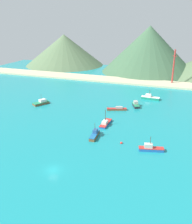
# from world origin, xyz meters

# --- Properties ---
(ground) EXTENTS (260.00, 280.00, 0.50)m
(ground) POSITION_xyz_m (0.00, 30.00, -0.25)
(ground) COLOR teal
(fishing_boat_0) EXTENTS (8.34, 4.06, 5.15)m
(fishing_boat_0) POSITION_xyz_m (24.31, 20.92, 0.86)
(fishing_boat_0) COLOR #1E5BA8
(fishing_boat_0) RESTS_ON ground
(fishing_boat_1) EXTENTS (9.69, 3.28, 5.19)m
(fishing_boat_1) POSITION_xyz_m (15.36, 77.07, 0.97)
(fishing_boat_1) COLOR #198466
(fishing_boat_1) RESTS_ON ground
(fishing_boat_2) EXTENTS (6.72, 8.62, 5.36)m
(fishing_boat_2) POSITION_xyz_m (-34.56, 49.60, 0.92)
(fishing_boat_2) COLOR brown
(fishing_boat_2) RESTS_ON ground
(fishing_boat_4) EXTENTS (9.27, 5.06, 1.84)m
(fishing_boat_4) POSITION_xyz_m (3.56, 54.49, 0.65)
(fishing_boat_4) COLOR brown
(fishing_boat_4) RESTS_ON ground
(fishing_boat_5) EXTENTS (2.74, 8.32, 5.30)m
(fishing_boat_5) POSITION_xyz_m (3.62, 24.17, 0.90)
(fishing_boat_5) COLOR brown
(fishing_boat_5) RESTS_ON ground
(fishing_boat_6) EXTENTS (2.57, 9.49, 6.59)m
(fishing_boat_6) POSITION_xyz_m (3.86, 36.04, 0.74)
(fishing_boat_6) COLOR #1E5BA8
(fishing_boat_6) RESTS_ON ground
(fishing_boat_7) EXTENTS (4.95, 7.10, 2.67)m
(fishing_boat_7) POSITION_xyz_m (10.78, 62.58, 0.96)
(fishing_boat_7) COLOR #232328
(fishing_boat_7) RESTS_ON ground
(buoy_1) EXTENTS (0.90, 0.90, 0.90)m
(buoy_1) POSITION_xyz_m (14.09, 22.56, 0.16)
(buoy_1) COLOR red
(buoy_1) RESTS_ON ground
(beach_strip) EXTENTS (247.00, 16.15, 1.20)m
(beach_strip) POSITION_xyz_m (0.00, 111.28, 0.60)
(beach_strip) COLOR beige
(beach_strip) RESTS_ON ground
(hill_west) EXTENTS (70.78, 70.78, 27.20)m
(hill_west) POSITION_xyz_m (-75.90, 157.19, 13.60)
(hill_west) COLOR #56704C
(hill_west) RESTS_ON ground
(hill_central) EXTENTS (73.68, 73.68, 35.61)m
(hill_central) POSITION_xyz_m (1.75, 150.66, 17.81)
(hill_central) COLOR #3D6042
(hill_central) RESTS_ON ground
(radio_tower) EXTENTS (2.24, 1.79, 22.38)m
(radio_tower) POSITION_xyz_m (23.70, 114.48, 11.41)
(radio_tower) COLOR #B7332D
(radio_tower) RESTS_ON ground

